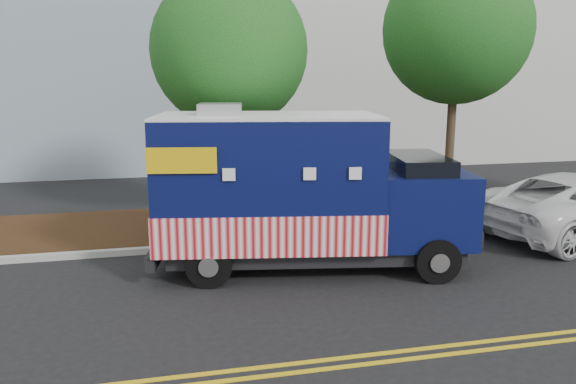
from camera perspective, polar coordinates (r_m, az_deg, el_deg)
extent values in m
plane|color=black|center=(12.78, 0.94, -7.12)|extent=(120.00, 120.00, 0.00)
cube|color=#9E9E99|center=(14.06, -0.43, -5.04)|extent=(120.00, 0.18, 0.15)
cube|color=#33180E|center=(16.04, -2.06, -2.94)|extent=(120.00, 4.00, 0.15)
cube|color=gold|center=(8.87, 8.13, -16.08)|extent=(120.00, 0.10, 0.01)
cube|color=gold|center=(8.66, 8.74, -16.81)|extent=(120.00, 0.10, 0.01)
cylinder|color=#38281C|center=(15.46, -5.75, 3.28)|extent=(0.26, 0.26, 3.76)
sphere|color=#154D16|center=(15.31, -5.98, 14.13)|extent=(4.13, 4.13, 4.13)
cylinder|color=#38281C|center=(17.69, 16.14, 4.93)|extent=(0.26, 0.26, 4.37)
sphere|color=#154D16|center=(17.63, 16.76, 15.50)|extent=(4.30, 4.30, 4.30)
cube|color=#473828|center=(13.86, -3.96, -0.51)|extent=(0.06, 0.06, 2.40)
cube|color=black|center=(12.39, 2.61, -5.51)|extent=(6.40, 3.09, 0.31)
cube|color=#090F3F|center=(11.98, -2.03, 1.33)|extent=(4.96, 3.26, 2.63)
cube|color=#B70B19|center=(12.18, -2.00, -2.98)|extent=(5.02, 3.34, 0.82)
cube|color=white|center=(11.81, -2.07, 7.73)|extent=(4.96, 3.26, 0.07)
cube|color=#B7B7BA|center=(11.82, -6.91, 8.34)|extent=(1.01, 1.01, 0.24)
cube|color=#090F3F|center=(12.59, 13.11, -1.25)|extent=(2.34, 2.66, 1.53)
cube|color=black|center=(12.44, 13.03, 2.04)|extent=(1.44, 2.29, 0.71)
cube|color=black|center=(13.03, 17.28, -3.38)|extent=(0.46, 2.17, 0.33)
cube|color=black|center=(12.51, -12.88, -5.48)|extent=(0.61, 2.46, 0.31)
cube|color=#B7B7BA|center=(12.15, -13.05, 1.45)|extent=(0.38, 1.95, 2.08)
cube|color=#B7B7BA|center=(13.26, -0.72, 2.59)|extent=(1.95, 0.38, 1.20)
cube|color=#E3B70B|center=(10.68, -10.76, 3.15)|extent=(1.30, 0.24, 0.49)
cube|color=#E3B70B|center=(13.25, -9.31, 4.82)|extent=(1.30, 0.24, 0.49)
cylinder|color=black|center=(11.84, 14.92, -6.74)|extent=(0.96, 0.46, 0.92)
cylinder|color=black|center=(13.88, 12.10, -3.87)|extent=(0.96, 0.46, 0.92)
cylinder|color=black|center=(11.31, -8.01, -7.31)|extent=(0.96, 0.46, 0.92)
cylinder|color=black|center=(13.44, -7.23, -4.22)|extent=(0.96, 0.46, 0.92)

